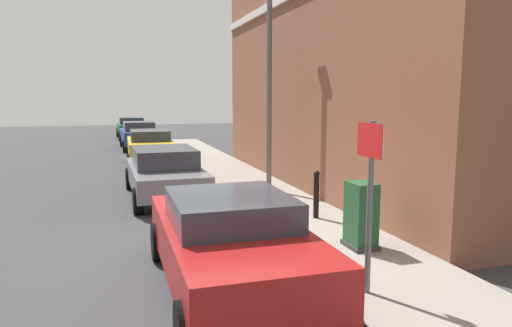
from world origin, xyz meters
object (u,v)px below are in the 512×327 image
car_grey (165,172)px  car_yellow (150,146)px  car_green (131,128)px  street_sign (370,182)px  car_blue (139,135)px  car_red (230,241)px  lamppost (269,76)px  bollard_near_cabinet (316,193)px  utility_cabinet (361,218)px

car_grey → car_yellow: size_ratio=1.06×
car_green → street_sign: (1.90, -26.67, 0.93)m
car_blue → car_green: 6.46m
car_red → car_grey: car_red is taller
car_green → lamppost: 20.10m
car_yellow → bollard_near_cabinet: (2.68, -10.41, -0.04)m
car_green → utility_cabinet: bearing=-175.3°
car_yellow → lamppost: bearing=-158.6°
car_grey → utility_cabinet: bearing=-155.8°
bollard_near_cabinet → lamppost: lamppost is taller
car_yellow → car_grey: bearing=180.0°
utility_cabinet → car_grey: bearing=115.2°
car_blue → street_sign: 20.31m
car_grey → bollard_near_cabinet: (2.82, -3.69, -0.02)m
car_green → utility_cabinet: size_ratio=3.51×
car_red → car_grey: (-0.20, 6.55, -0.01)m
car_red → street_sign: (1.64, -0.94, 0.92)m
lamppost → bollard_near_cabinet: bearing=-89.8°
car_yellow → car_red: bearing=-178.6°
bollard_near_cabinet → car_grey: bearing=127.4°
car_blue → lamppost: size_ratio=0.72×
utility_cabinet → lamppost: (0.09, 5.23, 2.62)m
utility_cabinet → car_red: bearing=-162.7°
utility_cabinet → street_sign: bearing=-117.1°
car_blue → utility_cabinet: size_ratio=3.59×
car_green → lamppost: size_ratio=0.71×
car_red → car_yellow: car_yellow is taller
car_grey → lamppost: 3.85m
car_red → street_sign: 2.10m
car_yellow → car_blue: bearing=2.1°
street_sign → car_yellow: bearing=96.8°
car_grey → car_green: (-0.06, 19.18, 0.01)m
car_yellow → utility_cabinet: car_yellow is taller
bollard_near_cabinet → car_yellow: bearing=104.4°
car_blue → street_sign: bearing=-176.3°
car_red → car_green: size_ratio=1.06×
lamppost → car_green: bearing=98.3°
car_blue → bollard_near_cabinet: 16.64m
car_grey → car_yellow: (0.14, 6.71, 0.02)m
car_blue → street_sign: size_ratio=1.80×
utility_cabinet → street_sign: (-0.88, -1.72, 0.98)m
car_green → street_sign: 26.76m
car_blue → utility_cabinet: car_blue is taller
car_red → car_green: (-0.26, 25.74, -0.00)m
car_red → lamppost: size_ratio=0.75×
car_red → car_yellow: size_ratio=1.04×
car_yellow → car_green: (-0.20, 12.47, -0.01)m
car_yellow → car_green: car_yellow is taller
car_red → car_blue: 19.28m
car_yellow → utility_cabinet: 12.75m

